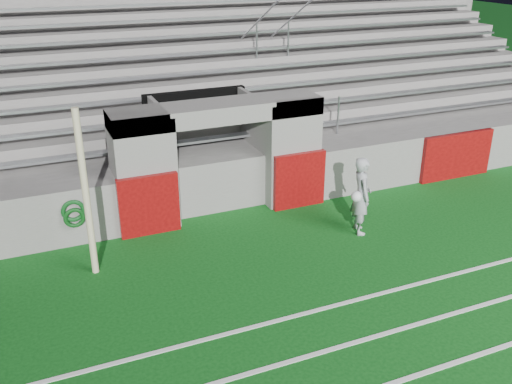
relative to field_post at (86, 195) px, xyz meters
name	(u,v)px	position (x,y,z in m)	size (l,w,h in m)	color
ground	(284,283)	(3.16, -1.79, -1.62)	(90.00, 90.00, 0.00)	#0B4712
field_post	(86,195)	(0.00, 0.00, 0.00)	(0.13, 0.13, 3.24)	beige
stadium_structure	(168,104)	(3.16, 6.18, -0.13)	(26.00, 8.48, 5.42)	slate
goalkeeper_with_ball	(361,195)	(5.57, -0.55, -0.76)	(0.58, 0.72, 1.73)	#9FA3A8
hose_coil	(74,214)	(-0.19, 1.13, -0.85)	(0.49, 0.14, 0.60)	#0D4416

